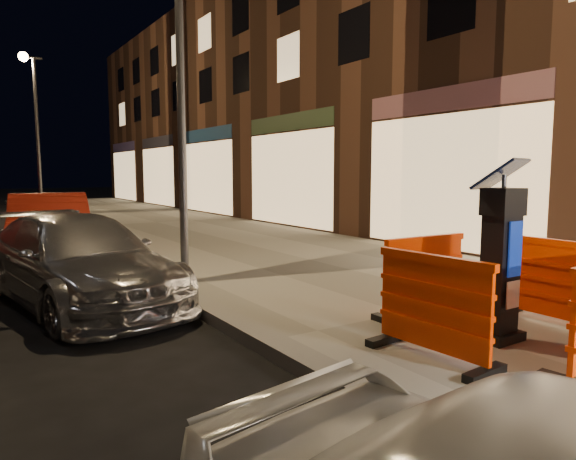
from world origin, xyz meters
TOP-DOWN VIEW (x-y plane):
  - ground_plane at (0.00, 0.00)m, footprint 120.00×120.00m
  - sidewalk at (3.00, 0.00)m, footprint 6.00×60.00m
  - kerb at (0.00, 0.00)m, footprint 0.30×60.00m
  - parking_kiosk at (1.84, -1.20)m, footprint 0.55×0.55m
  - barrier_back at (1.84, -0.25)m, footprint 1.21×0.52m
  - barrier_kerbside at (0.89, -1.20)m, footprint 0.57×1.23m
  - barrier_bldgside at (2.79, -1.20)m, footprint 0.50×1.20m
  - car_silver at (-1.23, 3.09)m, footprint 2.38×4.41m
  - car_red at (-1.01, 7.12)m, footprint 1.95×4.31m
  - street_lamp_mid at (0.25, 3.00)m, footprint 0.12×0.12m
  - street_lamp_far at (0.25, 18.00)m, footprint 0.12×0.12m

SIDE VIEW (x-z plane):
  - ground_plane at x=0.00m, z-range 0.00..0.00m
  - car_silver at x=-1.23m, z-range -0.61..0.61m
  - car_red at x=-1.01m, z-range -0.69..0.69m
  - sidewalk at x=3.00m, z-range 0.00..0.15m
  - kerb at x=0.00m, z-range 0.00..0.15m
  - barrier_back at x=1.84m, z-range 0.15..1.09m
  - barrier_kerbside at x=0.89m, z-range 0.15..1.09m
  - barrier_bldgside at x=2.79m, z-range 0.15..1.09m
  - parking_kiosk at x=1.84m, z-range 0.15..1.83m
  - street_lamp_mid at x=0.25m, z-range 0.15..6.15m
  - street_lamp_far at x=0.25m, z-range 0.15..6.15m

